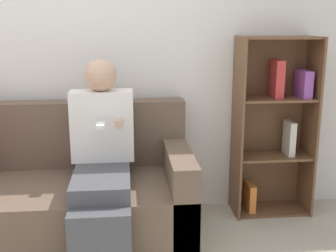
% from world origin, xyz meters
% --- Properties ---
extents(back_wall, '(10.00, 0.06, 2.55)m').
position_xyz_m(back_wall, '(0.00, 1.00, 1.27)').
color(back_wall, silver).
rests_on(back_wall, ground_plane).
extents(couch, '(1.96, 0.87, 0.91)m').
position_xyz_m(couch, '(-0.11, 0.54, 0.30)').
color(couch, brown).
rests_on(couch, ground_plane).
extents(adult_seated, '(0.43, 0.81, 1.23)m').
position_xyz_m(adult_seated, '(0.28, 0.43, 0.63)').
color(adult_seated, '#47474C').
rests_on(adult_seated, ground_plane).
extents(bookshelf, '(0.59, 0.31, 1.37)m').
position_xyz_m(bookshelf, '(1.57, 0.85, 0.70)').
color(bookshelf, brown).
rests_on(bookshelf, ground_plane).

